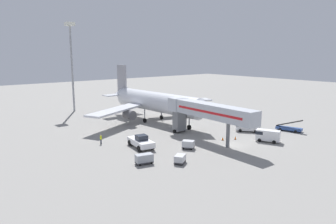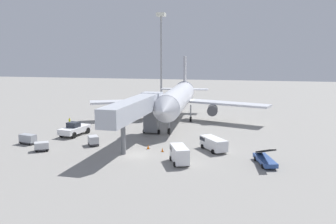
# 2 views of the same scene
# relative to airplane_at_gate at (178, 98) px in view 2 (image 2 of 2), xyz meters

# --- Properties ---
(ground_plane) EXTENTS (300.00, 300.00, 0.00)m
(ground_plane) POSITION_rel_airplane_at_gate_xyz_m (-1.04, -26.40, -5.07)
(ground_plane) COLOR gray
(airplane_at_gate) EXTENTS (39.38, 36.86, 13.90)m
(airplane_at_gate) POSITION_rel_airplane_at_gate_xyz_m (0.00, 0.00, 0.00)
(airplane_at_gate) COLOR silver
(airplane_at_gate) RESTS_ON ground
(jet_bridge) EXTENTS (3.93, 22.23, 7.59)m
(jet_bridge) POSITION_rel_airplane_at_gate_xyz_m (-2.73, -20.22, 0.71)
(jet_bridge) COLOR #B2B7C1
(jet_bridge) RESTS_ON ground
(pushback_tug) EXTENTS (3.78, 6.83, 2.45)m
(pushback_tug) POSITION_rel_airplane_at_gate_xyz_m (-15.64, -16.77, -3.93)
(pushback_tug) COLOR white
(pushback_tug) RESTS_ON ground
(belt_loader_truck) EXTENTS (3.13, 5.77, 2.81)m
(belt_loader_truck) POSITION_rel_airplane_at_gate_xyz_m (17.15, -27.19, -4.34)
(belt_loader_truck) COLOR #2D4C8E
(belt_loader_truck) RESTS_ON ground
(service_van_near_right) EXTENTS (3.43, 4.84, 2.34)m
(service_van_near_right) POSITION_rel_airplane_at_gate_xyz_m (5.88, -29.08, -3.74)
(service_van_near_right) COLOR white
(service_van_near_right) RESTS_ON ground
(service_van_far_left) EXTENTS (4.69, 5.47, 1.94)m
(service_van_far_left) POSITION_rel_airplane_at_gate_xyz_m (9.69, -21.53, -3.95)
(service_van_far_left) COLOR white
(service_van_far_left) RESTS_ON ground
(baggage_cart_rear_left) EXTENTS (2.95, 1.92, 1.59)m
(baggage_cart_rear_left) POSITION_rel_airplane_at_gate_xyz_m (-20.15, -24.26, -4.19)
(baggage_cart_rear_left) COLOR #38383D
(baggage_cart_rear_left) RESTS_ON ground
(baggage_cart_mid_left) EXTENTS (2.38, 2.55, 1.53)m
(baggage_cart_mid_left) POSITION_rel_airplane_at_gate_xyz_m (-9.36, -22.78, -4.22)
(baggage_cart_mid_left) COLOR #38383D
(baggage_cart_mid_left) RESTS_ON ground
(baggage_cart_outer_left) EXTENTS (2.51, 2.31, 1.36)m
(baggage_cart_outer_left) POSITION_rel_airplane_at_gate_xyz_m (-15.61, -27.62, -4.31)
(baggage_cart_outer_left) COLOR #38383D
(baggage_cart_outer_left) RESTS_ON ground
(ground_crew_worker_foreground) EXTENTS (0.40, 0.40, 1.84)m
(ground_crew_worker_foreground) POSITION_rel_airplane_at_gate_xyz_m (-20.21, -9.91, -4.10)
(ground_crew_worker_foreground) COLOR #1E2333
(ground_crew_worker_foreground) RESTS_ON ground
(safety_cone_alpha) EXTENTS (0.45, 0.45, 0.68)m
(safety_cone_alpha) POSITION_rel_airplane_at_gate_xyz_m (-0.18, -22.98, -4.73)
(safety_cone_alpha) COLOR black
(safety_cone_alpha) RESTS_ON ground
(safety_cone_bravo) EXTENTS (0.41, 0.41, 0.62)m
(safety_cone_bravo) POSITION_rel_airplane_at_gate_xyz_m (2.36, -24.10, -4.76)
(safety_cone_bravo) COLOR black
(safety_cone_bravo) RESTS_ON ground
(apron_light_mast) EXTENTS (2.40, 2.40, 25.87)m
(apron_light_mast) POSITION_rel_airplane_at_gate_xyz_m (-10.05, 26.82, 12.86)
(apron_light_mast) COLOR #93969B
(apron_light_mast) RESTS_ON ground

